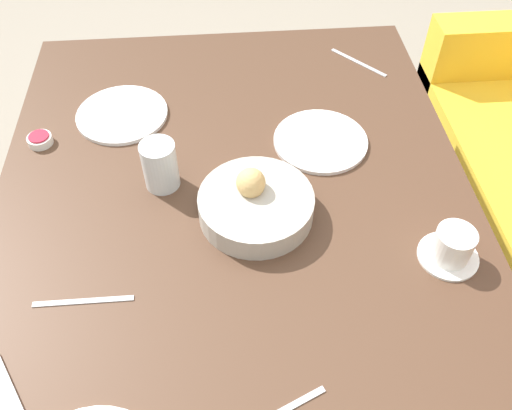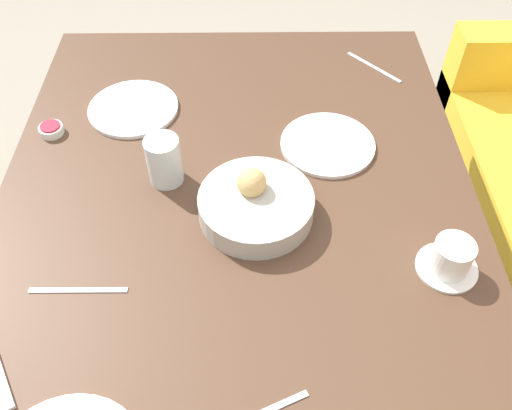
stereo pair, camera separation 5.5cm
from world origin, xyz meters
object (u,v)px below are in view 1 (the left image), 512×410
(spoon_coffee, at_px, (288,408))
(coffee_cup, at_px, (452,247))
(bread_basket, at_px, (255,203))
(jam_bowl_berry, at_px, (40,140))
(fork_silver, at_px, (83,301))
(plate_far_center, at_px, (320,141))
(knife_silver, at_px, (358,62))
(plate_near_left, at_px, (122,114))
(water_tumbler, at_px, (160,165))

(spoon_coffee, bearing_deg, coffee_cup, 127.65)
(bread_basket, height_order, coffee_cup, bread_basket)
(jam_bowl_berry, relative_size, fork_silver, 0.31)
(bread_basket, bearing_deg, jam_bowl_berry, -118.07)
(plate_far_center, bearing_deg, knife_silver, 153.35)
(plate_near_left, height_order, coffee_cup, coffee_cup)
(bread_basket, xyz_separation_m, coffee_cup, (0.15, 0.37, 0.00))
(knife_silver, bearing_deg, fork_silver, -43.12)
(plate_near_left, relative_size, knife_silver, 1.55)
(plate_far_center, xyz_separation_m, water_tumbler, (0.11, -0.37, 0.05))
(water_tumbler, height_order, coffee_cup, water_tumbler)
(coffee_cup, distance_m, spoon_coffee, 0.45)
(spoon_coffee, bearing_deg, plate_near_left, -157.10)
(water_tumbler, bearing_deg, knife_silver, 128.54)
(fork_silver, bearing_deg, plate_near_left, 176.80)
(plate_near_left, distance_m, coffee_cup, 0.85)
(plate_far_center, relative_size, water_tumbler, 1.99)
(knife_silver, relative_size, spoon_coffee, 1.11)
(plate_near_left, distance_m, water_tumbler, 0.28)
(water_tumbler, bearing_deg, fork_silver, -25.47)
(knife_silver, bearing_deg, coffee_cup, 3.18)
(plate_far_center, relative_size, fork_silver, 1.20)
(coffee_cup, distance_m, knife_silver, 0.68)
(water_tumbler, bearing_deg, coffee_cup, 66.25)
(bread_basket, xyz_separation_m, jam_bowl_berry, (-0.26, -0.50, -0.02))
(plate_far_center, distance_m, jam_bowl_berry, 0.67)
(bread_basket, relative_size, plate_far_center, 1.07)
(jam_bowl_berry, distance_m, fork_silver, 0.48)
(plate_far_center, height_order, fork_silver, plate_far_center)
(fork_silver, bearing_deg, jam_bowl_berry, -160.96)
(coffee_cup, bearing_deg, fork_silver, -86.54)
(jam_bowl_berry, bearing_deg, coffee_cup, 64.70)
(bread_basket, height_order, knife_silver, bread_basket)
(plate_far_center, height_order, water_tumbler, water_tumbler)
(water_tumbler, bearing_deg, plate_far_center, 105.78)
(bread_basket, bearing_deg, knife_silver, 147.71)
(bread_basket, bearing_deg, coffee_cup, 68.57)
(water_tumbler, xyz_separation_m, coffee_cup, (0.25, 0.57, -0.02))
(plate_far_center, height_order, coffee_cup, coffee_cup)
(jam_bowl_berry, distance_m, spoon_coffee, 0.86)
(water_tumbler, bearing_deg, bread_basket, 62.10)
(fork_silver, distance_m, knife_silver, 0.99)
(water_tumbler, relative_size, fork_silver, 0.61)
(knife_silver, xyz_separation_m, spoon_coffee, (0.95, -0.32, 0.00))
(coffee_cup, bearing_deg, bread_basket, -111.43)
(bread_basket, relative_size, jam_bowl_berry, 4.16)
(plate_near_left, relative_size, jam_bowl_berry, 3.92)
(water_tumbler, height_order, jam_bowl_berry, water_tumbler)
(bread_basket, distance_m, fork_silver, 0.39)
(water_tumbler, height_order, spoon_coffee, water_tumbler)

